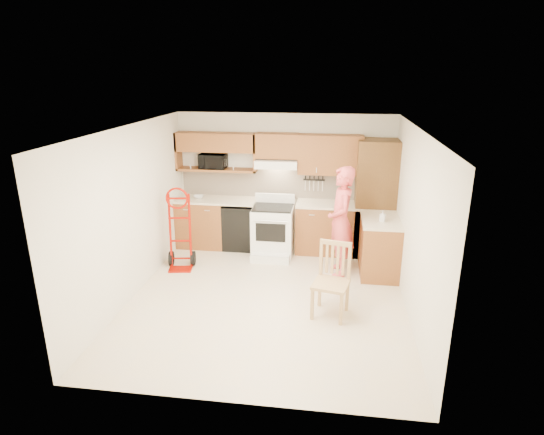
% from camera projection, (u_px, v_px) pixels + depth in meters
% --- Properties ---
extents(floor, '(4.00, 4.50, 0.02)m').
position_uv_depth(floor, '(267.00, 298.00, 6.71)').
color(floor, beige).
rests_on(floor, ground).
extents(ceiling, '(4.00, 4.50, 0.02)m').
position_uv_depth(ceiling, '(267.00, 128.00, 5.92)').
color(ceiling, white).
rests_on(ceiling, ground).
extents(wall_back, '(4.00, 0.02, 2.50)m').
position_uv_depth(wall_back, '(285.00, 181.00, 8.44)').
color(wall_back, beige).
rests_on(wall_back, ground).
extents(wall_front, '(4.00, 0.02, 2.50)m').
position_uv_depth(wall_front, '(232.00, 294.00, 4.19)').
color(wall_front, beige).
rests_on(wall_front, ground).
extents(wall_left, '(0.02, 4.50, 2.50)m').
position_uv_depth(wall_left, '(131.00, 212.00, 6.58)').
color(wall_left, beige).
rests_on(wall_left, ground).
extents(wall_right, '(0.02, 4.50, 2.50)m').
position_uv_depth(wall_right, '(415.00, 225.00, 6.06)').
color(wall_right, beige).
rests_on(wall_right, ground).
extents(backsplash, '(3.92, 0.03, 0.55)m').
position_uv_depth(backsplash, '(285.00, 184.00, 8.44)').
color(backsplash, beige).
rests_on(backsplash, wall_back).
extents(lower_cab_left, '(0.90, 0.60, 0.90)m').
position_uv_depth(lower_cab_left, '(202.00, 223.00, 8.60)').
color(lower_cab_left, brown).
rests_on(lower_cab_left, ground).
extents(dishwasher, '(0.60, 0.60, 0.85)m').
position_uv_depth(dishwasher, '(241.00, 226.00, 8.51)').
color(dishwasher, black).
rests_on(dishwasher, ground).
extents(lower_cab_right, '(1.14, 0.60, 0.90)m').
position_uv_depth(lower_cab_right, '(327.00, 229.00, 8.29)').
color(lower_cab_right, brown).
rests_on(lower_cab_right, ground).
extents(countertop_left, '(1.50, 0.63, 0.04)m').
position_uv_depth(countertop_left, '(216.00, 200.00, 8.42)').
color(countertop_left, beige).
rests_on(countertop_left, lower_cab_left).
extents(countertop_right, '(1.14, 0.63, 0.04)m').
position_uv_depth(countertop_right, '(328.00, 204.00, 8.15)').
color(countertop_right, beige).
rests_on(countertop_right, lower_cab_right).
extents(cab_return_right, '(0.60, 1.00, 0.90)m').
position_uv_depth(cab_return_right, '(379.00, 247.00, 7.43)').
color(cab_return_right, brown).
rests_on(cab_return_right, ground).
extents(countertop_return, '(0.63, 1.00, 0.04)m').
position_uv_depth(countertop_return, '(381.00, 220.00, 7.28)').
color(countertop_return, beige).
rests_on(countertop_return, cab_return_right).
extents(pantry_tall, '(0.70, 0.60, 2.10)m').
position_uv_depth(pantry_tall, '(375.00, 199.00, 8.00)').
color(pantry_tall, brown).
rests_on(pantry_tall, ground).
extents(upper_cab_left, '(1.50, 0.33, 0.34)m').
position_uv_depth(upper_cab_left, '(216.00, 142.00, 8.21)').
color(upper_cab_left, brown).
rests_on(upper_cab_left, wall_back).
extents(upper_shelf_mw, '(1.50, 0.33, 0.04)m').
position_uv_depth(upper_shelf_mw, '(217.00, 169.00, 8.37)').
color(upper_shelf_mw, brown).
rests_on(upper_shelf_mw, wall_back).
extents(upper_cab_center, '(0.76, 0.33, 0.44)m').
position_uv_depth(upper_cab_center, '(277.00, 146.00, 8.08)').
color(upper_cab_center, brown).
rests_on(upper_cab_center, wall_back).
extents(upper_cab_right, '(1.14, 0.33, 0.70)m').
position_uv_depth(upper_cab_right, '(330.00, 155.00, 8.00)').
color(upper_cab_right, brown).
rests_on(upper_cab_right, wall_back).
extents(range_hood, '(0.76, 0.46, 0.14)m').
position_uv_depth(range_hood, '(277.00, 163.00, 8.11)').
color(range_hood, white).
rests_on(range_hood, wall_back).
extents(knife_strip, '(0.40, 0.05, 0.29)m').
position_uv_depth(knife_strip, '(314.00, 183.00, 8.32)').
color(knife_strip, black).
rests_on(knife_strip, backsplash).
extents(microwave, '(0.50, 0.35, 0.27)m').
position_uv_depth(microwave, '(213.00, 161.00, 8.33)').
color(microwave, black).
rests_on(microwave, upper_shelf_mw).
extents(range, '(0.73, 0.96, 1.07)m').
position_uv_depth(range, '(272.00, 227.00, 8.10)').
color(range, white).
rests_on(range, ground).
extents(person, '(0.53, 0.72, 1.81)m').
position_uv_depth(person, '(341.00, 222.00, 7.26)').
color(person, '#D84A4C').
rests_on(person, ground).
extents(hand_truck, '(0.57, 0.53, 1.28)m').
position_uv_depth(hand_truck, '(179.00, 233.00, 7.54)').
color(hand_truck, '#9E0D01').
rests_on(hand_truck, ground).
extents(dining_chair, '(0.56, 0.59, 1.02)m').
position_uv_depth(dining_chair, '(331.00, 281.00, 6.09)').
color(dining_chair, tan).
rests_on(dining_chair, ground).
extents(soap_bottle, '(0.10, 0.10, 0.18)m').
position_uv_depth(soap_bottle, '(383.00, 216.00, 7.14)').
color(soap_bottle, white).
rests_on(soap_bottle, countertop_return).
extents(bowl, '(0.25, 0.25, 0.05)m').
position_uv_depth(bowl, '(199.00, 197.00, 8.45)').
color(bowl, white).
rests_on(bowl, countertop_left).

